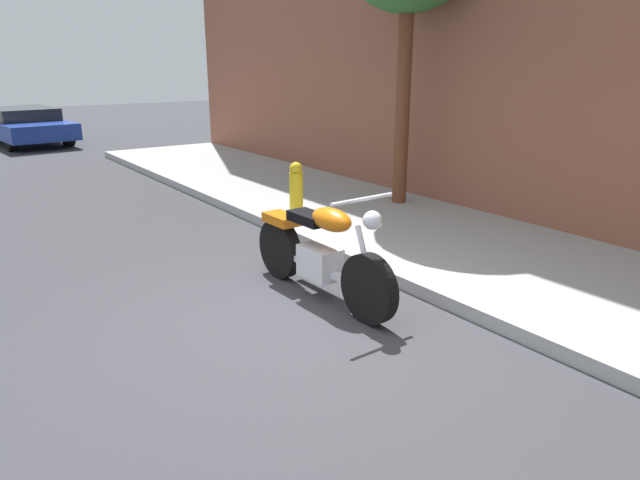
# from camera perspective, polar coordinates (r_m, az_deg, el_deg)

# --- Properties ---
(ground_plane) EXTENTS (60.00, 60.00, 0.00)m
(ground_plane) POSITION_cam_1_polar(r_m,az_deg,el_deg) (5.31, -1.86, -8.48)
(ground_plane) COLOR #38383D
(sidewalk) EXTENTS (21.98, 2.93, 0.14)m
(sidewalk) POSITION_cam_1_polar(r_m,az_deg,el_deg) (7.11, 17.32, -1.91)
(sidewalk) COLOR #9F9F9F
(sidewalk) RESTS_ON ground
(motorcycle) EXTENTS (2.14, 0.70, 1.16)m
(motorcycle) POSITION_cam_1_polar(r_m,az_deg,el_deg) (5.76, 0.03, -1.35)
(motorcycle) COLOR black
(motorcycle) RESTS_ON ground
(parked_car_blue) EXTENTS (4.48, 2.17, 1.03)m
(parked_car_blue) POSITION_cam_1_polar(r_m,az_deg,el_deg) (19.20, -27.20, 10.14)
(parked_car_blue) COLOR black
(parked_car_blue) RESTS_ON ground
(fire_hydrant) EXTENTS (0.20, 0.20, 0.91)m
(fire_hydrant) POSITION_cam_1_polar(r_m,az_deg,el_deg) (8.56, -2.37, 4.75)
(fire_hydrant) COLOR gold
(fire_hydrant) RESTS_ON ground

